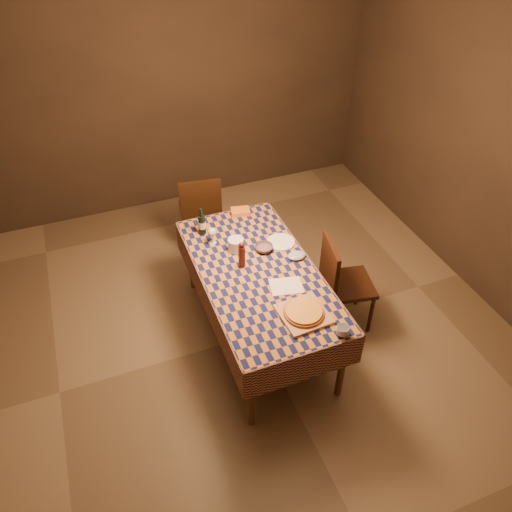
% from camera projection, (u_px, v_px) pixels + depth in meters
% --- Properties ---
extents(room, '(5.00, 5.10, 2.70)m').
position_uv_depth(room, '(258.00, 214.00, 3.73)').
color(room, brown).
rests_on(room, ground).
extents(dining_table, '(0.94, 1.84, 0.77)m').
position_uv_depth(dining_table, '(258.00, 279.00, 4.15)').
color(dining_table, brown).
rests_on(dining_table, ground).
extents(cutting_board, '(0.37, 0.37, 0.02)m').
position_uv_depth(cutting_board, '(304.00, 314.00, 3.72)').
color(cutting_board, '#AE7E52').
rests_on(cutting_board, dining_table).
extents(pizza, '(0.40, 0.40, 0.03)m').
position_uv_depth(pizza, '(304.00, 312.00, 3.71)').
color(pizza, brown).
rests_on(pizza, cutting_board).
extents(pepper_mill, '(0.06, 0.06, 0.24)m').
position_uv_depth(pepper_mill, '(242.00, 255.00, 4.09)').
color(pepper_mill, '#471610').
rests_on(pepper_mill, dining_table).
extents(bowl, '(0.18, 0.18, 0.05)m').
position_uv_depth(bowl, '(264.00, 248.00, 4.30)').
color(bowl, '#634B53').
rests_on(bowl, dining_table).
extents(wine_glass, '(0.09, 0.09, 0.16)m').
position_uv_depth(wine_glass, '(212.00, 233.00, 4.33)').
color(wine_glass, silver).
rests_on(wine_glass, dining_table).
extents(wine_bottle, '(0.08, 0.08, 0.27)m').
position_uv_depth(wine_bottle, '(202.00, 224.00, 4.44)').
color(wine_bottle, black).
rests_on(wine_bottle, dining_table).
extents(deli_tub, '(0.17, 0.17, 0.11)m').
position_uv_depth(deli_tub, '(236.00, 245.00, 4.29)').
color(deli_tub, silver).
rests_on(deli_tub, dining_table).
extents(takeout_container, '(0.20, 0.16, 0.04)m').
position_uv_depth(takeout_container, '(240.00, 211.00, 4.73)').
color(takeout_container, orange).
rests_on(takeout_container, dining_table).
extents(white_plate, '(0.28, 0.28, 0.01)m').
position_uv_depth(white_plate, '(281.00, 242.00, 4.39)').
color(white_plate, white).
rests_on(white_plate, dining_table).
extents(tumbler, '(0.13, 0.13, 0.08)m').
position_uv_depth(tumbler, '(343.00, 331.00, 3.56)').
color(tumbler, silver).
rests_on(tumbler, dining_table).
extents(flour_patch, '(0.29, 0.24, 0.00)m').
position_uv_depth(flour_patch, '(286.00, 286.00, 3.97)').
color(flour_patch, silver).
rests_on(flour_patch, dining_table).
extents(flour_bag, '(0.16, 0.12, 0.05)m').
position_uv_depth(flour_bag, '(297.00, 256.00, 4.23)').
color(flour_bag, '#95A2BF').
rests_on(flour_bag, dining_table).
extents(chair_far, '(0.48, 0.49, 0.93)m').
position_uv_depth(chair_far, '(201.00, 209.00, 5.23)').
color(chair_far, black).
rests_on(chair_far, ground).
extents(chair_right, '(0.50, 0.50, 0.93)m').
position_uv_depth(chair_right, '(340.00, 280.00, 4.40)').
color(chair_right, black).
rests_on(chair_right, ground).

